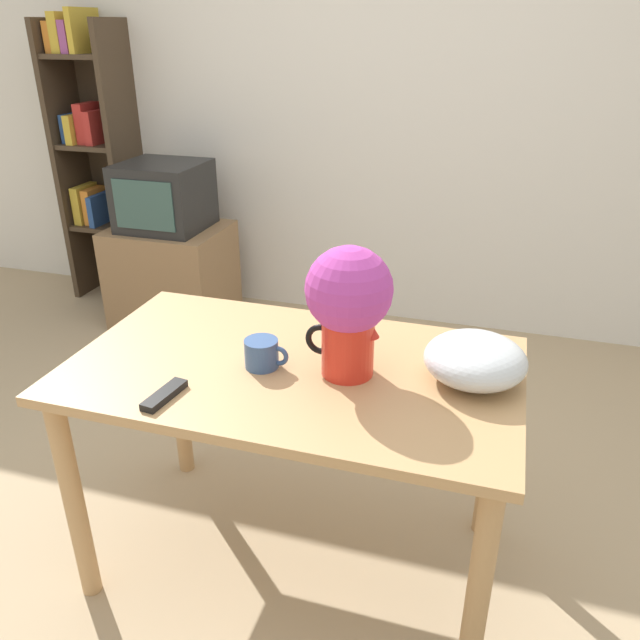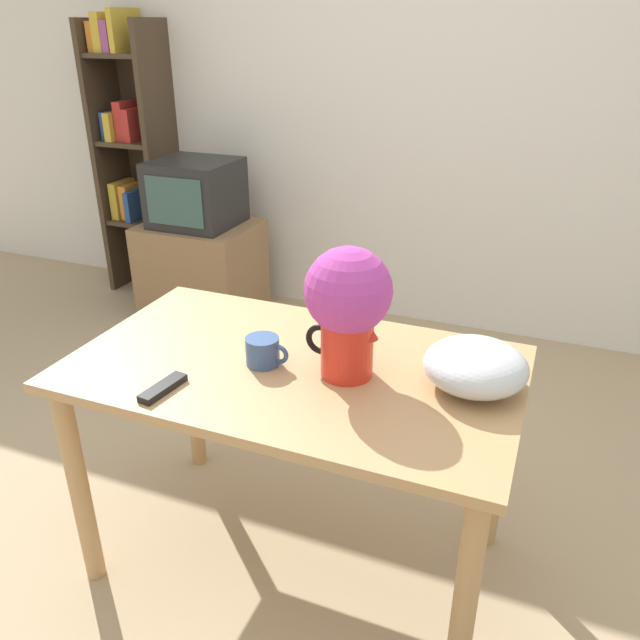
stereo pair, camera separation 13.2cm
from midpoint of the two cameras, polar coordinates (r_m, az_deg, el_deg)
The scene contains 10 objects.
ground_plane at distance 2.35m, azimuth -3.96°, elevation -18.94°, with size 12.00×12.00×0.00m, color tan.
wall_back at distance 3.60m, azimuth 10.07°, elevation 19.60°, with size 8.00×0.05×2.60m.
table at distance 1.87m, azimuth -0.29°, elevation -7.09°, with size 1.29×0.76×0.75m.
flower_vase at distance 1.66m, azimuth 4.83°, elevation 1.44°, with size 0.24×0.24×0.37m.
coffee_mug at distance 1.79m, azimuth -3.09°, elevation -2.91°, with size 0.13×0.10×0.08m.
white_bowl at distance 1.73m, azimuth 16.16°, elevation -4.11°, with size 0.28×0.28×0.13m.
remote_control at distance 1.71m, azimuth -12.04°, elevation -6.14°, with size 0.06×0.16×0.02m.
tv_stand at distance 3.82m, azimuth -9.72°, elevation 4.40°, with size 0.64×0.52×0.59m.
tv_set at distance 3.68m, azimuth -10.29°, elevation 11.34°, with size 0.45×0.44×0.37m.
bookshelf at distance 4.24m, azimuth -15.76°, elevation 15.03°, with size 0.44×0.33×1.73m.
Camera 2 is at (0.83, -1.48, 1.64)m, focal length 35.00 mm.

